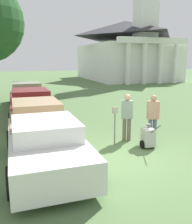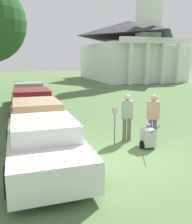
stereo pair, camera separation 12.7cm
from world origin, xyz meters
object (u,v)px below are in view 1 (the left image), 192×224
(parking_meter, at_px, (115,119))
(person_supervisor, at_px, (153,115))
(parked_car_sage, at_px, (27,95))
(church, at_px, (126,45))
(equipment_cart, at_px, (148,137))
(parked_car_white, at_px, (45,144))
(parked_car_maroon, at_px, (31,105))
(parked_car_tan, at_px, (36,120))
(person_worker, at_px, (127,114))

(parking_meter, distance_m, person_supervisor, 1.49)
(parked_car_sage, bearing_deg, church, 48.96)
(equipment_cart, bearing_deg, parked_car_white, -170.67)
(parked_car_maroon, bearing_deg, parked_car_sage, 89.22)
(parked_car_maroon, distance_m, person_supervisor, 6.43)
(church, bearing_deg, person_supervisor, -112.84)
(person_supervisor, distance_m, church, 29.48)
(parked_car_tan, distance_m, parked_car_sage, 7.00)
(parked_car_sage, distance_m, church, 24.19)
(person_supervisor, bearing_deg, parking_meter, 13.61)
(parked_car_maroon, xyz_separation_m, person_supervisor, (4.05, -4.99, 0.27))
(parked_car_sage, height_order, person_worker, person_worker)
(parked_car_tan, distance_m, person_worker, 3.48)
(parked_car_tan, relative_size, person_worker, 2.95)
(church, bearing_deg, equipment_cart, -113.32)
(parked_car_white, height_order, person_worker, person_worker)
(parked_car_maroon, xyz_separation_m, church, (15.38, 21.93, 4.27))
(parked_car_maroon, xyz_separation_m, equipment_cart, (3.50, -5.64, -0.33))
(parked_car_sage, xyz_separation_m, person_supervisor, (4.05, -8.75, 0.27))
(parked_car_tan, xyz_separation_m, person_worker, (3.15, -1.45, 0.31))
(parked_car_tan, relative_size, parked_car_sage, 1.10)
(equipment_cart, distance_m, church, 30.37)
(parked_car_white, distance_m, equipment_cart, 3.54)
(parked_car_tan, distance_m, equipment_cart, 4.26)
(parked_car_sage, distance_m, person_worker, 9.02)
(parked_car_sage, bearing_deg, parking_meter, -74.46)
(parked_car_white, height_order, parked_car_tan, parked_car_tan)
(parked_car_sage, height_order, equipment_cart, parked_car_sage)
(parked_car_white, bearing_deg, parking_meter, 23.09)
(parked_car_white, xyz_separation_m, equipment_cart, (3.50, 0.45, -0.28))
(parked_car_maroon, bearing_deg, equipment_cart, -58.96)
(parked_car_sage, bearing_deg, equipment_cart, -70.36)
(parked_car_sage, xyz_separation_m, equipment_cart, (3.50, -9.40, -0.32))
(parked_car_maroon, xyz_separation_m, parking_meter, (2.55, -4.96, 0.24))
(parked_car_white, relative_size, equipment_cart, 4.74)
(parked_car_tan, distance_m, parking_meter, 3.09)
(parked_car_sage, height_order, person_supervisor, person_supervisor)
(parking_meter, xyz_separation_m, person_supervisor, (1.49, -0.03, 0.03))
(parked_car_tan, bearing_deg, church, 57.78)
(parking_meter, distance_m, church, 30.07)
(person_supervisor, xyz_separation_m, church, (11.34, 26.92, 4.00))
(parked_car_maroon, bearing_deg, person_supervisor, -51.75)
(parked_car_tan, relative_size, church, 0.21)
(parked_car_white, bearing_deg, parked_car_sage, 89.22)
(parked_car_white, bearing_deg, parked_car_maroon, 89.22)
(equipment_cart, bearing_deg, church, 68.65)
(parked_car_maroon, relative_size, church, 0.21)
(parked_car_tan, xyz_separation_m, parking_meter, (2.55, -1.73, 0.26))
(parked_car_tan, height_order, person_worker, person_worker)
(person_supervisor, height_order, church, church)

